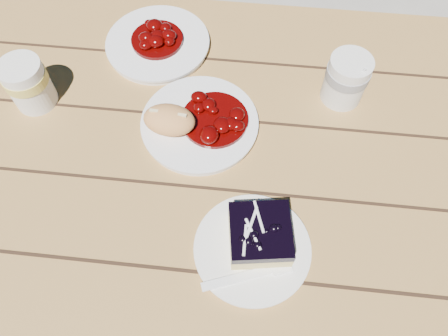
# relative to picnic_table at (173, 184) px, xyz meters

# --- Properties ---
(ground) EXTENTS (60.00, 60.00, 0.00)m
(ground) POSITION_rel_picnic_table_xyz_m (0.00, 0.00, -0.59)
(ground) COLOR #9B968C
(ground) RESTS_ON ground
(picnic_table) EXTENTS (2.00, 1.55, 0.75)m
(picnic_table) POSITION_rel_picnic_table_xyz_m (0.00, 0.00, 0.00)
(picnic_table) COLOR olive
(picnic_table) RESTS_ON ground
(main_plate) EXTENTS (0.23, 0.23, 0.02)m
(main_plate) POSITION_rel_picnic_table_xyz_m (0.06, 0.06, 0.17)
(main_plate) COLOR white
(main_plate) RESTS_ON picnic_table
(goulash_stew) EXTENTS (0.13, 0.13, 0.04)m
(goulash_stew) POSITION_rel_picnic_table_xyz_m (0.09, 0.06, 0.20)
(goulash_stew) COLOR #4C0302
(goulash_stew) RESTS_ON main_plate
(bread_roll) EXTENTS (0.11, 0.08, 0.05)m
(bread_roll) POSITION_rel_picnic_table_xyz_m (0.01, 0.04, 0.20)
(bread_roll) COLOR #E29C57
(bread_roll) RESTS_ON main_plate
(dessert_plate) EXTENTS (0.20, 0.20, 0.01)m
(dessert_plate) POSITION_rel_picnic_table_xyz_m (0.19, -0.19, 0.17)
(dessert_plate) COLOR white
(dessert_plate) RESTS_ON picnic_table
(blueberry_cake) EXTENTS (0.12, 0.12, 0.06)m
(blueberry_cake) POSITION_rel_picnic_table_xyz_m (0.20, -0.18, 0.20)
(blueberry_cake) COLOR #E9D47F
(blueberry_cake) RESTS_ON dessert_plate
(fork_dessert) EXTENTS (0.16, 0.08, 0.00)m
(fork_dessert) POSITION_rel_picnic_table_xyz_m (0.17, -0.25, 0.17)
(fork_dessert) COLOR white
(fork_dessert) RESTS_ON dessert_plate
(coffee_cup) EXTENTS (0.08, 0.08, 0.11)m
(coffee_cup) POSITION_rel_picnic_table_xyz_m (0.35, 0.17, 0.21)
(coffee_cup) COLOR white
(coffee_cup) RESTS_ON picnic_table
(second_plate) EXTENTS (0.23, 0.23, 0.02)m
(second_plate) POSITION_rel_picnic_table_xyz_m (-0.06, 0.27, 0.17)
(second_plate) COLOR white
(second_plate) RESTS_ON picnic_table
(second_stew) EXTENTS (0.12, 0.12, 0.04)m
(second_stew) POSITION_rel_picnic_table_xyz_m (-0.06, 0.27, 0.20)
(second_stew) COLOR #4C0302
(second_stew) RESTS_ON second_plate
(second_cup) EXTENTS (0.08, 0.08, 0.11)m
(second_cup) POSITION_rel_picnic_table_xyz_m (-0.28, 0.09, 0.21)
(second_cup) COLOR white
(second_cup) RESTS_ON picnic_table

